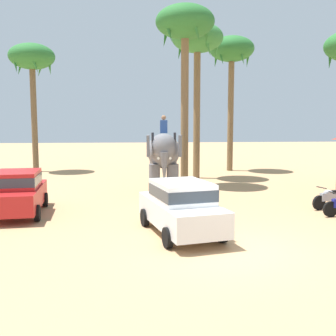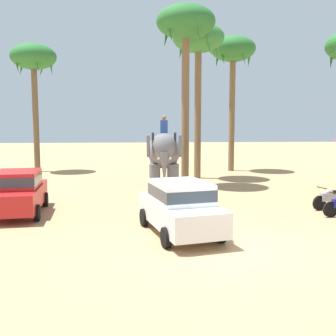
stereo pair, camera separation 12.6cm
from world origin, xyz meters
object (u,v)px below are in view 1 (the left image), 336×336
palm_tree_leaning_seaward (232,54)px  elephant_with_mahout (164,155)px  motorcycle_end_of_row (331,198)px  palm_tree_near_hut (197,44)px  palm_tree_behind_elephant (185,29)px  car_sedan_foreground (181,205)px  car_parked_far_side (18,191)px  palm_tree_left_of_road (32,61)px

palm_tree_leaning_seaward → elephant_with_mahout: bearing=-120.6°
motorcycle_end_of_row → palm_tree_near_hut: bearing=112.8°
palm_tree_behind_elephant → palm_tree_near_hut: bearing=68.9°
car_sedan_foreground → motorcycle_end_of_row: bearing=25.5°
car_parked_far_side → palm_tree_left_of_road: size_ratio=0.47×
palm_tree_near_hut → palm_tree_left_of_road: palm_tree_near_hut is taller
palm_tree_leaning_seaward → motorcycle_end_of_row: bearing=-86.0°
palm_tree_left_of_road → motorcycle_end_of_row: bearing=-42.9°
motorcycle_end_of_row → palm_tree_behind_elephant: (-5.21, 6.59, 8.11)m
elephant_with_mahout → palm_tree_leaning_seaward: (5.66, 9.56, 6.44)m
palm_tree_behind_elephant → palm_tree_leaning_seaward: size_ratio=1.02×
motorcycle_end_of_row → palm_tree_near_hut: (-4.04, 9.61, 7.93)m
motorcycle_end_of_row → palm_tree_near_hut: size_ratio=0.18×
motorcycle_end_of_row → palm_tree_left_of_road: bearing=137.1°
car_sedan_foreground → motorcycle_end_of_row: 7.31m
car_sedan_foreground → palm_tree_behind_elephant: 12.45m
car_sedan_foreground → palm_tree_near_hut: 15.00m
car_sedan_foreground → elephant_with_mahout: bearing=90.1°
car_parked_far_side → elephant_with_mahout: 7.04m
car_sedan_foreground → palm_tree_behind_elephant: (1.38, 9.73, 7.65)m
car_sedan_foreground → elephant_with_mahout: size_ratio=1.12×
motorcycle_end_of_row → palm_tree_behind_elephant: 11.68m
palm_tree_behind_elephant → car_sedan_foreground: bearing=-98.1°
palm_tree_behind_elephant → palm_tree_near_hut: 3.25m
car_sedan_foreground → palm_tree_left_of_road: (-8.52, 17.18, 6.94)m
car_parked_far_side → palm_tree_near_hut: size_ratio=0.44×
motorcycle_end_of_row → palm_tree_leaning_seaward: size_ratio=0.18×
palm_tree_leaning_seaward → palm_tree_near_hut: bearing=-129.9°
car_parked_far_side → palm_tree_behind_elephant: palm_tree_behind_elephant is taller
car_sedan_foreground → palm_tree_leaning_seaward: 18.95m
motorcycle_end_of_row → palm_tree_leaning_seaward: (-0.94, 13.32, 7.97)m
motorcycle_end_of_row → car_sedan_foreground: bearing=-154.5°
car_sedan_foreground → palm_tree_leaning_seaward: palm_tree_leaning_seaward is taller
palm_tree_behind_elephant → palm_tree_near_hut: palm_tree_behind_elephant is taller
palm_tree_behind_elephant → palm_tree_near_hut: size_ratio=1.02×
car_parked_far_side → palm_tree_leaning_seaward: (11.58, 13.21, 7.50)m
elephant_with_mahout → palm_tree_behind_elephant: bearing=63.7°
elephant_with_mahout → palm_tree_left_of_road: 14.58m
car_sedan_foreground → palm_tree_left_of_road: size_ratio=0.48×
palm_tree_behind_elephant → palm_tree_leaning_seaward: bearing=57.6°
elephant_with_mahout → motorcycle_end_of_row: 7.75m
car_parked_far_side → palm_tree_leaning_seaward: palm_tree_leaning_seaward is taller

